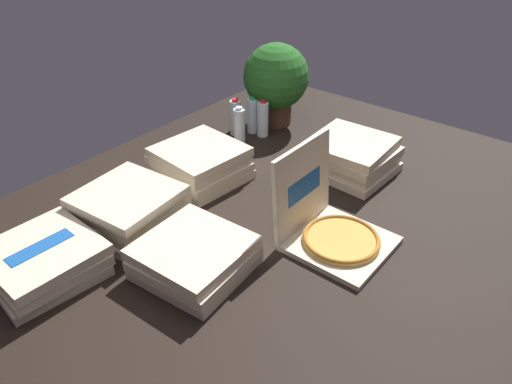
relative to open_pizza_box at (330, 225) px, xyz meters
The scene contains 12 objects.
ground_plane 0.29m from the open_pizza_box, 109.58° to the left, with size 3.20×2.40×0.02m, color black.
open_pizza_box is the anchor object (origin of this frame).
pizza_stack_center_near 0.81m from the open_pizza_box, 88.67° to the left, with size 0.44×0.44×0.18m.
pizza_stack_right_near 0.60m from the open_pizza_box, 147.97° to the left, with size 0.44×0.44×0.14m.
pizza_stack_left_near 0.64m from the open_pizza_box, 21.27° to the left, with size 0.42×0.44×0.18m.
pizza_stack_left_far 1.19m from the open_pizza_box, 139.65° to the left, with size 0.44×0.44×0.14m.
pizza_stack_center_far 0.91m from the open_pizza_box, 122.09° to the left, with size 0.46×0.45×0.18m.
water_bottle_0 1.15m from the open_pizza_box, 56.78° to the left, with size 0.07×0.07×0.23m.
water_bottle_1 1.03m from the open_pizza_box, 63.40° to the left, with size 0.07×0.07×0.23m.
water_bottle_2 1.08m from the open_pizza_box, 54.33° to the left, with size 0.07×0.07×0.23m.
water_bottle_3 1.16m from the open_pizza_box, 62.12° to the left, with size 0.07×0.07×0.23m.
potted_plant 1.26m from the open_pizza_box, 48.39° to the left, with size 0.41×0.41×0.52m.
Camera 1 is at (-1.40, -1.07, 1.35)m, focal length 33.68 mm.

